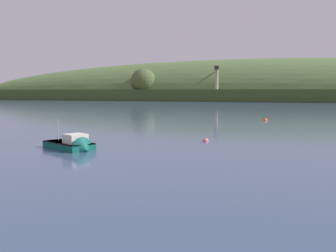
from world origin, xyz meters
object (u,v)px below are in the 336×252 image
(dockside_crane, at_px, (217,84))
(mooring_buoy_off_fishing_boat, at_px, (205,141))
(fishing_boat_moored, at_px, (73,146))
(mooring_buoy_foreground, at_px, (265,120))

(dockside_crane, relative_size, mooring_buoy_off_fishing_boat, 22.82)
(fishing_boat_moored, relative_size, mooring_buoy_foreground, 6.66)
(fishing_boat_moored, relative_size, mooring_buoy_off_fishing_boat, 7.88)
(dockside_crane, distance_m, mooring_buoy_foreground, 112.71)
(dockside_crane, bearing_deg, mooring_buoy_off_fishing_boat, -176.78)
(fishing_boat_moored, bearing_deg, mooring_buoy_off_fishing_boat, 69.35)
(fishing_boat_moored, distance_m, mooring_buoy_off_fishing_boat, 12.89)
(mooring_buoy_foreground, bearing_deg, fishing_boat_moored, -111.02)
(mooring_buoy_foreground, distance_m, mooring_buoy_off_fishing_boat, 29.34)
(fishing_boat_moored, distance_m, mooring_buoy_foreground, 40.07)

